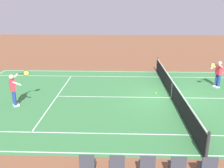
{
  "coord_description": "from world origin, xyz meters",
  "views": [
    {
      "loc": [
        2.83,
        12.81,
        4.9
      ],
      "look_at": [
        3.28,
        0.43,
        0.9
      ],
      "focal_mm": 39.31,
      "sensor_mm": 36.0,
      "label": 1
    }
  ],
  "objects_px": {
    "spectator_chair_3": "(117,164)",
    "spectator_chair_1": "(177,165)",
    "tennis_player_near": "(14,88)",
    "tennis_player_far": "(218,73)",
    "tennis_net": "(172,89)",
    "spectator_chair_0": "(208,166)",
    "spectator_chair_2": "(147,165)",
    "tennis_ball": "(156,93)",
    "spectator_chair_4": "(87,163)"
  },
  "relations": [
    {
      "from": "spectator_chair_2",
      "to": "spectator_chair_4",
      "type": "relative_size",
      "value": 1.0
    },
    {
      "from": "tennis_player_near",
      "to": "spectator_chair_4",
      "type": "distance_m",
      "value": 6.98
    },
    {
      "from": "spectator_chair_2",
      "to": "tennis_player_near",
      "type": "bearing_deg",
      "value": -41.28
    },
    {
      "from": "tennis_net",
      "to": "spectator_chair_3",
      "type": "xyz_separation_m",
      "value": [
        2.9,
        6.79,
        0.03
      ]
    },
    {
      "from": "tennis_player_near",
      "to": "spectator_chair_0",
      "type": "xyz_separation_m",
      "value": [
        -7.87,
        5.39,
        -0.41
      ]
    },
    {
      "from": "tennis_net",
      "to": "spectator_chair_0",
      "type": "height_order",
      "value": "tennis_net"
    },
    {
      "from": "tennis_net",
      "to": "tennis_player_far",
      "type": "xyz_separation_m",
      "value": [
        -3.18,
        -1.96,
        0.44
      ]
    },
    {
      "from": "spectator_chair_2",
      "to": "tennis_ball",
      "type": "bearing_deg",
      "value": -99.92
    },
    {
      "from": "tennis_player_far",
      "to": "spectator_chair_3",
      "type": "bearing_deg",
      "value": 55.17
    },
    {
      "from": "tennis_net",
      "to": "tennis_ball",
      "type": "relative_size",
      "value": 177.27
    },
    {
      "from": "tennis_player_near",
      "to": "spectator_chair_3",
      "type": "height_order",
      "value": "tennis_player_near"
    },
    {
      "from": "spectator_chair_3",
      "to": "tennis_ball",
      "type": "bearing_deg",
      "value": -106.22
    },
    {
      "from": "tennis_player_near",
      "to": "tennis_player_far",
      "type": "xyz_separation_m",
      "value": [
        -11.36,
        -3.35,
        0.0
      ]
    },
    {
      "from": "spectator_chair_2",
      "to": "spectator_chair_3",
      "type": "height_order",
      "value": "same"
    },
    {
      "from": "tennis_net",
      "to": "spectator_chair_1",
      "type": "relative_size",
      "value": 13.3
    },
    {
      "from": "spectator_chair_1",
      "to": "tennis_player_near",
      "type": "bearing_deg",
      "value": -37.59
    },
    {
      "from": "spectator_chair_1",
      "to": "spectator_chair_3",
      "type": "bearing_deg",
      "value": 0.0
    },
    {
      "from": "tennis_net",
      "to": "spectator_chair_3",
      "type": "bearing_deg",
      "value": 66.85
    },
    {
      "from": "tennis_net",
      "to": "tennis_player_near",
      "type": "height_order",
      "value": "tennis_player_near"
    },
    {
      "from": "spectator_chair_4",
      "to": "tennis_ball",
      "type": "bearing_deg",
      "value": -112.14
    },
    {
      "from": "tennis_ball",
      "to": "spectator_chair_1",
      "type": "relative_size",
      "value": 0.08
    },
    {
      "from": "spectator_chair_0",
      "to": "spectator_chair_3",
      "type": "bearing_deg",
      "value": 0.0
    },
    {
      "from": "tennis_ball",
      "to": "spectator_chair_4",
      "type": "relative_size",
      "value": 0.08
    },
    {
      "from": "tennis_player_near",
      "to": "spectator_chair_3",
      "type": "xyz_separation_m",
      "value": [
        -5.28,
        5.39,
        -0.41
      ]
    },
    {
      "from": "spectator_chair_1",
      "to": "spectator_chair_2",
      "type": "xyz_separation_m",
      "value": [
        0.86,
        0.0,
        0.0
      ]
    },
    {
      "from": "tennis_player_near",
      "to": "spectator_chair_4",
      "type": "bearing_deg",
      "value": 129.32
    },
    {
      "from": "spectator_chair_0",
      "to": "spectator_chair_3",
      "type": "relative_size",
      "value": 1.0
    },
    {
      "from": "tennis_player_far",
      "to": "tennis_net",
      "type": "bearing_deg",
      "value": 31.59
    },
    {
      "from": "spectator_chair_1",
      "to": "spectator_chair_4",
      "type": "distance_m",
      "value": 2.59
    },
    {
      "from": "tennis_net",
      "to": "spectator_chair_1",
      "type": "height_order",
      "value": "tennis_net"
    },
    {
      "from": "spectator_chair_2",
      "to": "spectator_chair_4",
      "type": "distance_m",
      "value": 1.72
    },
    {
      "from": "spectator_chair_1",
      "to": "tennis_ball",
      "type": "bearing_deg",
      "value": -93.37
    },
    {
      "from": "spectator_chair_2",
      "to": "tennis_net",
      "type": "bearing_deg",
      "value": -106.73
    },
    {
      "from": "spectator_chair_3",
      "to": "tennis_net",
      "type": "bearing_deg",
      "value": -113.15
    },
    {
      "from": "spectator_chair_3",
      "to": "spectator_chair_1",
      "type": "bearing_deg",
      "value": 180.0
    },
    {
      "from": "spectator_chair_2",
      "to": "spectator_chair_4",
      "type": "xyz_separation_m",
      "value": [
        1.72,
        0.0,
        0.0
      ]
    },
    {
      "from": "tennis_net",
      "to": "spectator_chair_3",
      "type": "distance_m",
      "value": 7.38
    },
    {
      "from": "tennis_player_far",
      "to": "tennis_ball",
      "type": "bearing_deg",
      "value": 18.47
    },
    {
      "from": "spectator_chair_0",
      "to": "spectator_chair_3",
      "type": "height_order",
      "value": "same"
    },
    {
      "from": "tennis_ball",
      "to": "spectator_chair_2",
      "type": "xyz_separation_m",
      "value": [
        1.3,
        7.43,
        0.49
      ]
    },
    {
      "from": "spectator_chair_2",
      "to": "tennis_player_far",
      "type": "bearing_deg",
      "value": -120.85
    },
    {
      "from": "spectator_chair_0",
      "to": "spectator_chair_2",
      "type": "height_order",
      "value": "same"
    },
    {
      "from": "tennis_net",
      "to": "spectator_chair_1",
      "type": "xyz_separation_m",
      "value": [
        1.18,
        6.79,
        0.03
      ]
    },
    {
      "from": "spectator_chair_0",
      "to": "spectator_chair_2",
      "type": "bearing_deg",
      "value": 0.0
    },
    {
      "from": "spectator_chair_2",
      "to": "spectator_chair_4",
      "type": "bearing_deg",
      "value": 0.0
    },
    {
      "from": "tennis_ball",
      "to": "tennis_net",
      "type": "bearing_deg",
      "value": 138.83
    },
    {
      "from": "tennis_player_near",
      "to": "tennis_player_far",
      "type": "height_order",
      "value": "same"
    },
    {
      "from": "tennis_player_near",
      "to": "tennis_net",
      "type": "bearing_deg",
      "value": -170.32
    },
    {
      "from": "tennis_net",
      "to": "tennis_player_near",
      "type": "xyz_separation_m",
      "value": [
        8.18,
        1.4,
        0.44
      ]
    },
    {
      "from": "spectator_chair_1",
      "to": "spectator_chair_4",
      "type": "height_order",
      "value": "same"
    }
  ]
}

